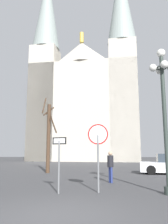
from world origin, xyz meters
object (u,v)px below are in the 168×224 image
Objects in this scene: stop_sign at (98,144)px; pedestrian_walking at (110,164)px; cathedral at (85,94)px; bare_tree at (48,135)px; street_lamp at (164,101)px; one_way_arrow_sign at (59,157)px.

stop_sign is 3.14m from pedestrian_walking.
cathedral is at bearing 94.01° from stop_sign.
stop_sign is 0.46× the size of bare_tree.
stop_sign is 0.47× the size of street_lamp.
bare_tree is 7.09m from pedestrian_walking.
stop_sign is 1.69× the size of pedestrian_walking.
street_lamp is (2.64, -0.29, 1.67)m from stop_sign.
bare_tree is at bearing 130.15° from pedestrian_walking.
street_lamp is (4.77, -30.76, -8.11)m from cathedral.
street_lamp is (4.16, 0.03, 2.20)m from one_way_arrow_sign.
street_lamp is at bearing -81.18° from cathedral.
cathedral is 24.07m from bare_tree.
stop_sign is 1.26× the size of one_way_arrow_sign.
one_way_arrow_sign is 3.92m from pedestrian_walking.
street_lamp is at bearing -6.24° from stop_sign.
bare_tree reaches higher than one_way_arrow_sign.
street_lamp is 10.62m from bare_tree.
pedestrian_walking is (2.18, 3.24, -0.42)m from one_way_arrow_sign.
bare_tree reaches higher than stop_sign.
bare_tree reaches higher than street_lamp.
one_way_arrow_sign is 1.35× the size of pedestrian_walking.
pedestrian_walking is at bearing -84.23° from cathedral.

